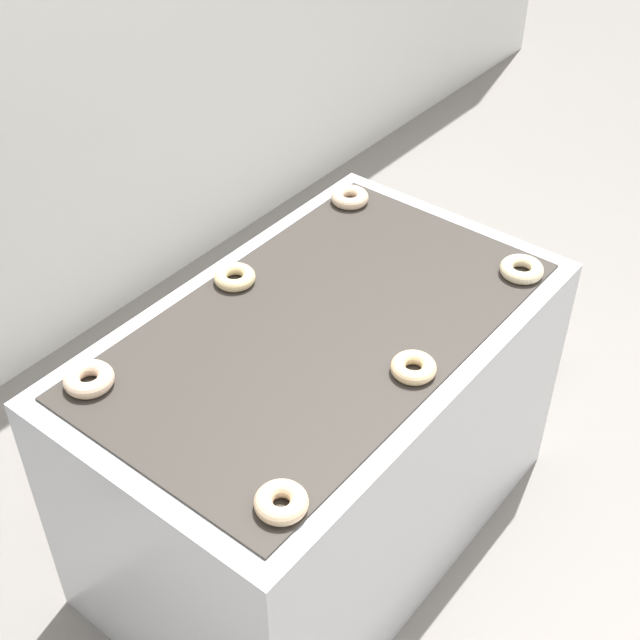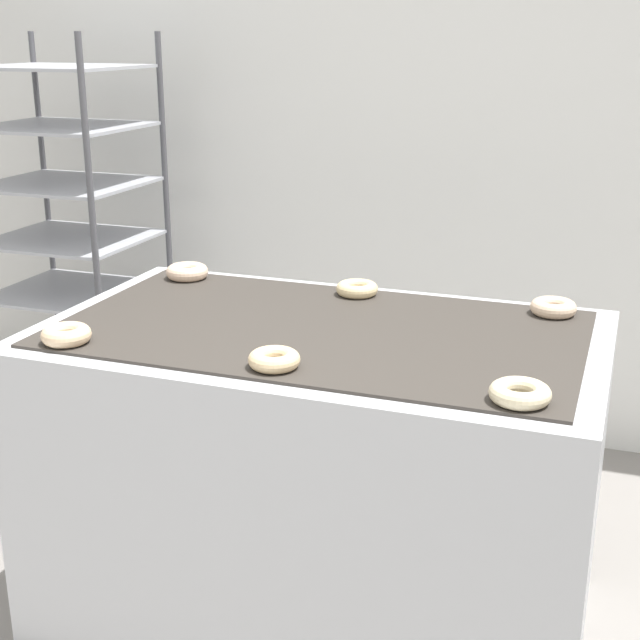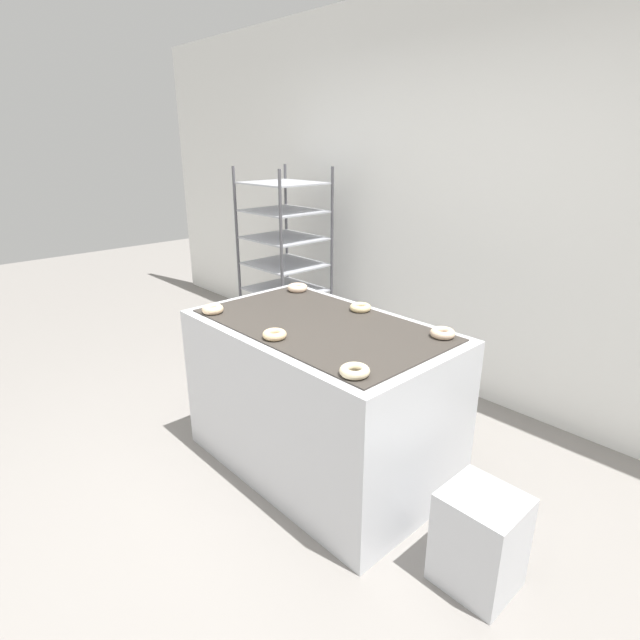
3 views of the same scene
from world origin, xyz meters
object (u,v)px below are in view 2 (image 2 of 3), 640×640
Objects in this scene: donut_far_left at (187,272)px; donut_far_right at (553,307)px; baking_rack_cart at (70,239)px; donut_near_right at (520,393)px; donut_near_center at (274,359)px; donut_near_left at (66,335)px; donut_far_center at (358,289)px; fryer_machine at (320,480)px.

donut_far_left reaches higher than donut_far_right.
baking_rack_cart is 12.41× the size of donut_far_left.
donut_near_center is at bearing 178.87° from donut_near_right.
donut_far_right is (1.10, 0.64, -0.00)m from donut_near_left.
donut_far_left reaches higher than donut_far_center.
donut_near_right is 1.06× the size of donut_far_center.
baking_rack_cart is at bearing 163.85° from donut_far_right.
donut_far_left reaches higher than donut_near_center.
donut_near_center is 0.98× the size of donut_far_center.
donut_near_center is (0.55, 0.02, -0.00)m from donut_near_left.
donut_near_left is 0.64m from donut_far_left.
donut_far_center is (-0.55, 0.64, -0.00)m from donut_near_right.
fryer_machine is at bearing -32.47° from baking_rack_cart.
donut_far_left is at bearing 150.29° from donut_near_right.
donut_near_left is 1.10m from donut_near_right.
fryer_machine is 12.11× the size of donut_near_center.
donut_near_left reaches higher than donut_near_right.
donut_near_left and donut_far_left have the same top height.
donut_far_left is at bearing -179.71° from donut_far_right.
donut_near_center is at bearing -48.35° from donut_far_left.
fryer_machine is 0.78m from donut_far_left.
donut_near_left is (-0.55, -0.32, 0.46)m from fryer_machine.
donut_far_center is (0.00, 0.62, -0.00)m from donut_near_center.
donut_far_center is at bearing 130.96° from donut_near_right.
donut_near_left is at bearing -149.26° from fryer_machine.
donut_near_center is 0.97× the size of donut_far_right.
donut_far_right is at bearing 0.29° from donut_far_left.
donut_far_center is 0.98× the size of donut_far_right.
donut_near_center is 0.92× the size of donut_far_left.
donut_near_left is 0.95× the size of donut_near_right.
baking_rack_cart is 13.18× the size of donut_near_left.
baking_rack_cart is 12.48× the size of donut_near_right.
donut_near_left is at bearing -89.61° from donut_far_left.
baking_rack_cart is 13.03× the size of donut_far_right.
fryer_machine is 0.56m from donut_far_center.
donut_near_center is 0.84m from donut_far_right.
donut_near_left is (0.83, -1.20, 0.08)m from baking_rack_cart.
fryer_machine is at bearing -90.34° from donut_far_center.
donut_far_left is (-0.55, 0.31, 0.46)m from fryer_machine.
donut_near_left is at bearing -149.78° from donut_far_right.
donut_far_right reaches higher than donut_near_center.
donut_near_right is at bearing -1.13° from donut_near_center.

